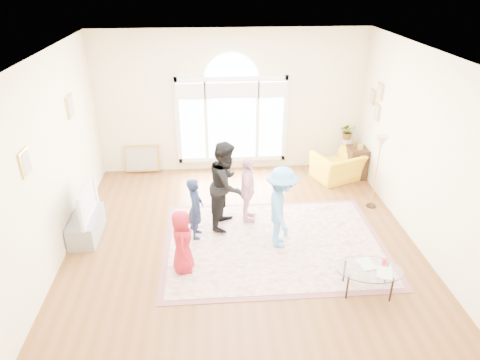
{
  "coord_description": "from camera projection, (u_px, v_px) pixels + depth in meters",
  "views": [
    {
      "loc": [
        -0.52,
        -6.29,
        4.36
      ],
      "look_at": [
        -0.02,
        0.3,
        1.02
      ],
      "focal_mm": 32.0,
      "sensor_mm": 36.0,
      "label": 1
    }
  ],
  "objects": [
    {
      "name": "ground",
      "position": [
        242.0,
        239.0,
        7.6
      ],
      "size": [
        6.0,
        6.0,
        0.0
      ],
      "primitive_type": "plane",
      "color": "brown",
      "rests_on": "ground"
    },
    {
      "name": "room_shell",
      "position": [
        232.0,
        106.0,
        9.41
      ],
      "size": [
        6.0,
        6.0,
        6.0
      ],
      "color": "#F6E9BE",
      "rests_on": "ground"
    },
    {
      "name": "area_rug",
      "position": [
        274.0,
        243.0,
        7.45
      ],
      "size": [
        3.6,
        2.6,
        0.02
      ],
      "primitive_type": "cube",
      "color": "beige",
      "rests_on": "ground"
    },
    {
      "name": "rug_border",
      "position": [
        274.0,
        244.0,
        7.46
      ],
      "size": [
        3.8,
        2.8,
        0.01
      ],
      "primitive_type": "cube",
      "color": "#7D4C50",
      "rests_on": "ground"
    },
    {
      "name": "tv_console",
      "position": [
        87.0,
        226.0,
        7.58
      ],
      "size": [
        0.45,
        1.0,
        0.42
      ],
      "primitive_type": "cube",
      "color": "gray",
      "rests_on": "ground"
    },
    {
      "name": "television",
      "position": [
        82.0,
        201.0,
        7.35
      ],
      "size": [
        0.17,
        1.07,
        0.62
      ],
      "color": "black",
      "rests_on": "tv_console"
    },
    {
      "name": "coffee_table",
      "position": [
        369.0,
        270.0,
        6.2
      ],
      "size": [
        1.07,
        0.78,
        0.54
      ],
      "rotation": [
        0.0,
        0.0,
        -0.17
      ],
      "color": "silver",
      "rests_on": "ground"
    },
    {
      "name": "armchair",
      "position": [
        337.0,
        166.0,
        9.57
      ],
      "size": [
        1.22,
        1.15,
        0.63
      ],
      "primitive_type": "imported",
      "rotation": [
        0.0,
        0.0,
        3.52
      ],
      "color": "yellow",
      "rests_on": "ground"
    },
    {
      "name": "side_cabinet",
      "position": [
        356.0,
        162.0,
        9.68
      ],
      "size": [
        0.4,
        0.5,
        0.7
      ],
      "primitive_type": "cube",
      "color": "black",
      "rests_on": "ground"
    },
    {
      "name": "floor_lamp",
      "position": [
        380.0,
        147.0,
        8.05
      ],
      "size": [
        0.3,
        0.3,
        1.51
      ],
      "color": "black",
      "rests_on": "ground"
    },
    {
      "name": "plant_pedestal",
      "position": [
        345.0,
        153.0,
        10.17
      ],
      "size": [
        0.2,
        0.2,
        0.7
      ],
      "primitive_type": "cylinder",
      "color": "white",
      "rests_on": "ground"
    },
    {
      "name": "potted_plant",
      "position": [
        348.0,
        131.0,
        9.92
      ],
      "size": [
        0.41,
        0.37,
        0.39
      ],
      "primitive_type": "imported",
      "rotation": [
        0.0,
        0.0,
        -0.19
      ],
      "color": "#33722D",
      "rests_on": "plant_pedestal"
    },
    {
      "name": "leaning_picture",
      "position": [
        144.0,
        172.0,
        10.04
      ],
      "size": [
        0.8,
        0.14,
        0.62
      ],
      "primitive_type": "cube",
      "rotation": [
        -0.14,
        0.0,
        0.0
      ],
      "color": "tan",
      "rests_on": "ground"
    },
    {
      "name": "child_red",
      "position": [
        182.0,
        241.0,
        6.58
      ],
      "size": [
        0.34,
        0.52,
        1.06
      ],
      "primitive_type": "imported",
      "rotation": [
        0.0,
        0.0,
        1.58
      ],
      "color": "maroon",
      "rests_on": "area_rug"
    },
    {
      "name": "child_navy",
      "position": [
        196.0,
        208.0,
        7.4
      ],
      "size": [
        0.3,
        0.43,
        1.13
      ],
      "primitive_type": "imported",
      "rotation": [
        0.0,
        0.0,
        1.5
      ],
      "color": "#16203D",
      "rests_on": "area_rug"
    },
    {
      "name": "child_black",
      "position": [
        226.0,
        185.0,
        7.64
      ],
      "size": [
        0.83,
        0.94,
        1.64
      ],
      "primitive_type": "imported",
      "rotation": [
        0.0,
        0.0,
        1.27
      ],
      "color": "black",
      "rests_on": "area_rug"
    },
    {
      "name": "child_pink",
      "position": [
        248.0,
        190.0,
        7.85
      ],
      "size": [
        0.42,
        0.78,
        1.27
      ],
      "primitive_type": "imported",
      "rotation": [
        0.0,
        0.0,
        1.42
      ],
      "color": "#F4B1C3",
      "rests_on": "area_rug"
    },
    {
      "name": "child_blue",
      "position": [
        281.0,
        208.0,
        7.11
      ],
      "size": [
        0.58,
        0.96,
        1.45
      ],
      "primitive_type": "imported",
      "rotation": [
        0.0,
        0.0,
        1.52
      ],
      "color": "#5197CE",
      "rests_on": "area_rug"
    }
  ]
}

